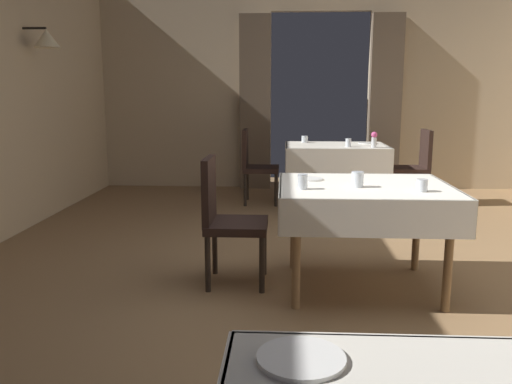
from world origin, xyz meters
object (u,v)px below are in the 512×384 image
object	(u,v)px
chair_mid_left	(226,214)
glass_mid_d	(303,182)
glass_far_b	(348,143)
plate_near_b	(301,358)
glass_mid_c	(422,185)
plate_far_d	(368,143)
dining_table_far	(336,153)
glass_far_c	(305,139)
glass_mid_b	(357,179)
chair_far_right	(415,163)
flower_vase_far	(374,139)
plate_mid_a	(311,179)
dining_table_mid	(364,197)
chair_far_left	(255,163)

from	to	relation	value
chair_mid_left	glass_mid_d	world-z (taller)	chair_mid_left
glass_far_b	plate_near_b	bearing A→B (deg)	-97.93
glass_mid_c	plate_far_d	size ratio (longest dim) A/B	0.34
dining_table_far	glass_far_c	size ratio (longest dim) A/B	14.65
glass_mid_b	glass_far_b	xyz separation A→B (m)	(0.26, 2.70, -0.00)
dining_table_far	chair_mid_left	xyz separation A→B (m)	(-1.05, -2.82, -0.13)
chair_far_right	flower_vase_far	bearing A→B (deg)	-144.45
flower_vase_far	glass_far_b	world-z (taller)	flower_vase_far
glass_mid_b	flower_vase_far	distance (m)	2.70
chair_mid_left	flower_vase_far	bearing A→B (deg)	59.74
plate_mid_a	glass_far_b	bearing A→B (deg)	76.97
flower_vase_far	glass_far_c	world-z (taller)	flower_vase_far
glass_mid_b	flower_vase_far	size ratio (longest dim) A/B	0.57
dining_table_far	glass_far_b	size ratio (longest dim) A/B	12.30
glass_mid_c	plate_far_d	distance (m)	3.27
plate_mid_a	chair_far_right	bearing A→B (deg)	62.58
glass_mid_d	flower_vase_far	world-z (taller)	flower_vase_far
glass_far_b	plate_far_d	xyz separation A→B (m)	(0.29, 0.42, -0.04)
dining_table_mid	glass_far_c	size ratio (longest dim) A/B	14.16
plate_near_b	glass_mid_c	world-z (taller)	glass_mid_c
chair_far_left	glass_mid_c	bearing A→B (deg)	-68.16
dining_table_mid	chair_mid_left	xyz separation A→B (m)	(-0.98, 0.04, -0.14)
dining_table_mid	glass_mid_d	size ratio (longest dim) A/B	11.91
chair_far_right	flower_vase_far	world-z (taller)	flower_vase_far
dining_table_far	glass_mid_c	world-z (taller)	glass_mid_c
dining_table_mid	glass_far_b	bearing A→B (deg)	85.79
chair_mid_left	glass_far_b	size ratio (longest dim) A/B	9.24
dining_table_mid	chair_far_right	xyz separation A→B (m)	(1.07, 2.97, -0.14)
glass_mid_c	plate_mid_a	bearing A→B (deg)	148.24
chair_mid_left	glass_mid_d	size ratio (longest dim) A/B	9.26
glass_mid_c	glass_mid_d	bearing A→B (deg)	176.76
glass_far_c	plate_far_d	distance (m)	0.80
dining_table_mid	glass_mid_b	xyz separation A→B (m)	(-0.07, -0.10, 0.14)
glass_mid_c	glass_mid_d	xyz separation A→B (m)	(-0.77, 0.04, 0.01)
dining_table_far	flower_vase_far	size ratio (longest dim) A/B	6.69
chair_far_right	chair_far_left	bearing A→B (deg)	-178.27
glass_far_b	glass_mid_b	bearing A→B (deg)	-95.46
glass_mid_d	plate_far_d	bearing A→B (deg)	73.99
plate_mid_a	flower_vase_far	bearing A→B (deg)	70.20
dining_table_far	flower_vase_far	world-z (taller)	flower_vase_far
plate_mid_a	glass_mid_b	world-z (taller)	glass_mid_b
glass_far_b	plate_far_d	distance (m)	0.51
flower_vase_far	glass_mid_b	bearing A→B (deg)	-101.69
flower_vase_far	glass_far_c	bearing A→B (deg)	142.07
dining_table_far	chair_far_left	distance (m)	1.01
glass_mid_d	glass_far_c	distance (m)	3.35
dining_table_mid	glass_mid_c	distance (m)	0.43
dining_table_far	chair_mid_left	bearing A→B (deg)	-110.51
glass_mid_d	chair_far_right	bearing A→B (deg)	64.45
plate_near_b	glass_far_c	distance (m)	5.65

